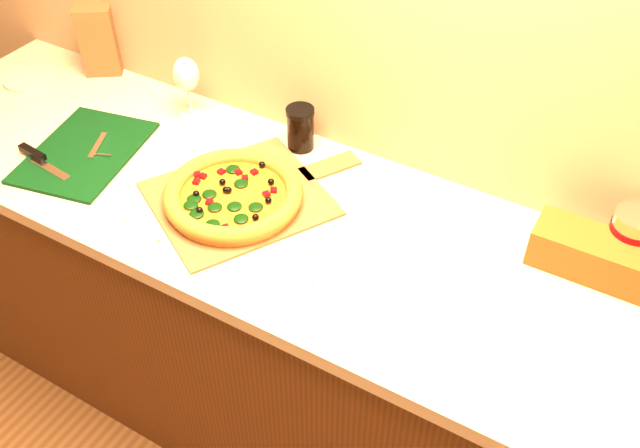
% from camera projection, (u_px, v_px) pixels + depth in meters
% --- Properties ---
extents(cabinet, '(2.80, 0.65, 0.86)m').
position_uv_depth(cabinet, '(350.00, 359.00, 2.03)').
color(cabinet, '#442A0E').
rests_on(cabinet, ground).
extents(countertop, '(2.84, 0.68, 0.04)m').
position_uv_depth(countertop, '(355.00, 246.00, 1.72)').
color(countertop, '#C4B499').
rests_on(countertop, cabinet).
extents(pizza_peel, '(0.53, 0.59, 0.01)m').
position_uv_depth(pizza_peel, '(245.00, 197.00, 1.82)').
color(pizza_peel, brown).
rests_on(pizza_peel, countertop).
extents(pizza, '(0.35, 0.35, 0.05)m').
position_uv_depth(pizza, '(233.00, 195.00, 1.78)').
color(pizza, '#B1732C').
rests_on(pizza, pizza_peel).
extents(cutting_board, '(0.34, 0.42, 0.03)m').
position_uv_depth(cutting_board, '(83.00, 152.00, 1.96)').
color(cutting_board, black).
rests_on(cutting_board, countertop).
extents(bottle_cap, '(0.03, 0.03, 0.01)m').
position_uv_depth(bottle_cap, '(231.00, 232.00, 1.73)').
color(bottle_cap, black).
rests_on(bottle_cap, countertop).
extents(coffee_canister, '(0.11, 0.11, 0.14)m').
position_uv_depth(coffee_canister, '(631.00, 238.00, 1.61)').
color(coffee_canister, silver).
rests_on(coffee_canister, countertop).
extents(bread_bag, '(0.35, 0.12, 0.10)m').
position_uv_depth(bread_bag, '(611.00, 261.00, 1.59)').
color(bread_bag, brown).
rests_on(bread_bag, countertop).
extents(wine_glass, '(0.08, 0.08, 0.19)m').
position_uv_depth(wine_glass, '(186.00, 76.00, 2.01)').
color(wine_glass, silver).
rests_on(wine_glass, countertop).
extents(paper_bag, '(0.14, 0.13, 0.22)m').
position_uv_depth(paper_bag, '(99.00, 39.00, 2.22)').
color(paper_bag, brown).
rests_on(paper_bag, countertop).
extents(dark_jar, '(0.08, 0.08, 0.13)m').
position_uv_depth(dark_jar, '(300.00, 128.00, 1.94)').
color(dark_jar, black).
rests_on(dark_jar, countertop).
extents(side_plate, '(0.16, 0.16, 0.01)m').
position_uv_depth(side_plate, '(27.00, 80.00, 2.23)').
color(side_plate, beige).
rests_on(side_plate, countertop).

